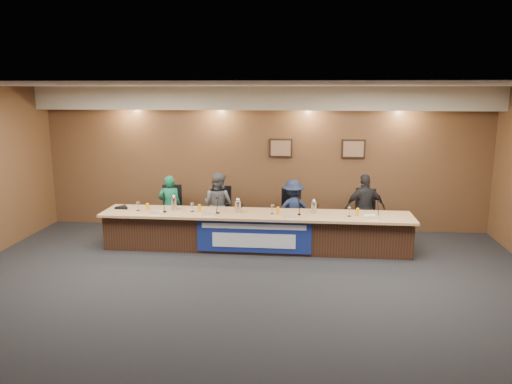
% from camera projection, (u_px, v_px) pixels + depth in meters
% --- Properties ---
extents(floor, '(10.00, 10.00, 0.00)m').
position_uv_depth(floor, '(240.00, 297.00, 7.67)').
color(floor, black).
rests_on(floor, ground).
extents(ceiling, '(10.00, 8.00, 0.04)m').
position_uv_depth(ceiling, '(239.00, 85.00, 7.02)').
color(ceiling, silver).
rests_on(ceiling, wall_back).
extents(wall_back, '(10.00, 0.04, 3.20)m').
position_uv_depth(wall_back, '(263.00, 159.00, 11.24)').
color(wall_back, brown).
rests_on(wall_back, floor).
extents(soffit, '(10.00, 0.50, 0.50)m').
position_uv_depth(soffit, '(262.00, 98.00, 10.73)').
color(soffit, beige).
rests_on(soffit, wall_back).
extents(dais_body, '(6.00, 0.80, 0.70)m').
position_uv_depth(dais_body, '(256.00, 232.00, 9.94)').
color(dais_body, '#382013').
rests_on(dais_body, floor).
extents(dais_top, '(6.10, 0.95, 0.05)m').
position_uv_depth(dais_top, '(256.00, 214.00, 9.81)').
color(dais_top, tan).
rests_on(dais_top, dais_body).
extents(banner, '(2.20, 0.02, 0.65)m').
position_uv_depth(banner, '(254.00, 236.00, 9.53)').
color(banner, navy).
rests_on(banner, dais_body).
extents(banner_text_upper, '(2.00, 0.01, 0.10)m').
position_uv_depth(banner_text_upper, '(254.00, 227.00, 9.48)').
color(banner_text_upper, silver).
rests_on(banner_text_upper, banner).
extents(banner_text_lower, '(1.60, 0.01, 0.28)m').
position_uv_depth(banner_text_lower, '(254.00, 241.00, 9.53)').
color(banner_text_lower, silver).
rests_on(banner_text_lower, banner).
extents(wall_photo_left, '(0.52, 0.04, 0.42)m').
position_uv_depth(wall_photo_left, '(281.00, 148.00, 11.13)').
color(wall_photo_left, black).
rests_on(wall_photo_left, wall_back).
extents(wall_photo_right, '(0.52, 0.04, 0.42)m').
position_uv_depth(wall_photo_right, '(353.00, 149.00, 10.97)').
color(wall_photo_right, black).
rests_on(wall_photo_right, wall_back).
extents(panelist_a, '(0.54, 0.42, 1.34)m').
position_uv_depth(panelist_a, '(170.00, 206.00, 10.76)').
color(panelist_a, '#0E593B').
rests_on(panelist_a, floor).
extents(panelist_b, '(0.85, 0.77, 1.42)m').
position_uv_depth(panelist_b, '(218.00, 205.00, 10.65)').
color(panelist_b, '#515257').
rests_on(panelist_b, floor).
extents(panelist_c, '(0.93, 0.68, 1.29)m').
position_uv_depth(panelist_c, '(293.00, 210.00, 10.51)').
color(panelist_c, '#16203D').
rests_on(panelist_c, floor).
extents(panelist_d, '(0.88, 0.47, 1.44)m').
position_uv_depth(panelist_d, '(365.00, 208.00, 10.35)').
color(panelist_d, black).
rests_on(panelist_d, floor).
extents(office_chair_a, '(0.53, 0.53, 0.08)m').
position_uv_depth(office_chair_a, '(171.00, 213.00, 10.90)').
color(office_chair_a, black).
rests_on(office_chair_a, floor).
extents(office_chair_b, '(0.53, 0.53, 0.08)m').
position_uv_depth(office_chair_b, '(219.00, 214.00, 10.79)').
color(office_chair_b, black).
rests_on(office_chair_b, floor).
extents(office_chair_c, '(0.57, 0.57, 0.08)m').
position_uv_depth(office_chair_c, '(293.00, 216.00, 10.64)').
color(office_chair_c, black).
rests_on(office_chair_c, floor).
extents(office_chair_d, '(0.57, 0.57, 0.08)m').
position_uv_depth(office_chair_d, '(364.00, 218.00, 10.49)').
color(office_chair_d, black).
rests_on(office_chair_d, floor).
extents(nameplate_a, '(0.24, 0.08, 0.10)m').
position_uv_depth(nameplate_a, '(155.00, 212.00, 9.71)').
color(nameplate_a, white).
rests_on(nameplate_a, dais_top).
extents(microphone_a, '(0.07, 0.07, 0.02)m').
position_uv_depth(microphone_a, '(165.00, 212.00, 9.88)').
color(microphone_a, black).
rests_on(microphone_a, dais_top).
extents(juice_glass_a, '(0.06, 0.06, 0.15)m').
position_uv_depth(juice_glass_a, '(148.00, 207.00, 9.99)').
color(juice_glass_a, orange).
rests_on(juice_glass_a, dais_top).
extents(water_glass_a, '(0.08, 0.08, 0.18)m').
position_uv_depth(water_glass_a, '(138.00, 206.00, 9.98)').
color(water_glass_a, silver).
rests_on(water_glass_a, dais_top).
extents(nameplate_b, '(0.24, 0.08, 0.10)m').
position_uv_depth(nameplate_b, '(207.00, 213.00, 9.63)').
color(nameplate_b, white).
rests_on(nameplate_b, dais_top).
extents(microphone_b, '(0.07, 0.07, 0.02)m').
position_uv_depth(microphone_b, '(218.00, 213.00, 9.79)').
color(microphone_b, black).
rests_on(microphone_b, dais_top).
extents(juice_glass_b, '(0.06, 0.06, 0.15)m').
position_uv_depth(juice_glass_b, '(199.00, 208.00, 9.89)').
color(juice_glass_b, orange).
rests_on(juice_glass_b, dais_top).
extents(water_glass_b, '(0.08, 0.08, 0.18)m').
position_uv_depth(water_glass_b, '(192.00, 207.00, 9.90)').
color(water_glass_b, silver).
rests_on(water_glass_b, dais_top).
extents(nameplate_c, '(0.24, 0.08, 0.10)m').
position_uv_depth(nameplate_c, '(291.00, 215.00, 9.45)').
color(nameplate_c, white).
rests_on(nameplate_c, dais_top).
extents(microphone_c, '(0.07, 0.07, 0.02)m').
position_uv_depth(microphone_c, '(299.00, 214.00, 9.66)').
color(microphone_c, black).
rests_on(microphone_c, dais_top).
extents(juice_glass_c, '(0.06, 0.06, 0.15)m').
position_uv_depth(juice_glass_c, '(278.00, 211.00, 9.68)').
color(juice_glass_c, orange).
rests_on(juice_glass_c, dais_top).
extents(water_glass_c, '(0.08, 0.08, 0.18)m').
position_uv_depth(water_glass_c, '(272.00, 210.00, 9.71)').
color(water_glass_c, silver).
rests_on(water_glass_c, dais_top).
extents(nameplate_d, '(0.24, 0.08, 0.10)m').
position_uv_depth(nameplate_d, '(373.00, 217.00, 9.35)').
color(nameplate_d, white).
rests_on(nameplate_d, dais_top).
extents(microphone_d, '(0.07, 0.07, 0.02)m').
position_uv_depth(microphone_d, '(377.00, 216.00, 9.52)').
color(microphone_d, black).
rests_on(microphone_d, dais_top).
extents(juice_glass_d, '(0.06, 0.06, 0.15)m').
position_uv_depth(juice_glass_d, '(357.00, 212.00, 9.59)').
color(juice_glass_d, orange).
rests_on(juice_glass_d, dais_top).
extents(water_glass_d, '(0.08, 0.08, 0.18)m').
position_uv_depth(water_glass_d, '(349.00, 212.00, 9.53)').
color(water_glass_d, silver).
rests_on(water_glass_d, dais_top).
extents(carafe_left, '(0.11, 0.11, 0.26)m').
position_uv_depth(carafe_left, '(174.00, 204.00, 10.02)').
color(carafe_left, silver).
rests_on(carafe_left, dais_top).
extents(carafe_mid, '(0.13, 0.13, 0.22)m').
position_uv_depth(carafe_mid, '(238.00, 207.00, 9.86)').
color(carafe_mid, silver).
rests_on(carafe_mid, dais_top).
extents(carafe_right, '(0.11, 0.11, 0.24)m').
position_uv_depth(carafe_right, '(314.00, 208.00, 9.76)').
color(carafe_right, silver).
rests_on(carafe_right, dais_top).
extents(speakerphone, '(0.32, 0.32, 0.05)m').
position_uv_depth(speakerphone, '(122.00, 207.00, 10.17)').
color(speakerphone, black).
rests_on(speakerphone, dais_top).
extents(paper_stack, '(0.26, 0.33, 0.01)m').
position_uv_depth(paper_stack, '(371.00, 216.00, 9.55)').
color(paper_stack, white).
rests_on(paper_stack, dais_top).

